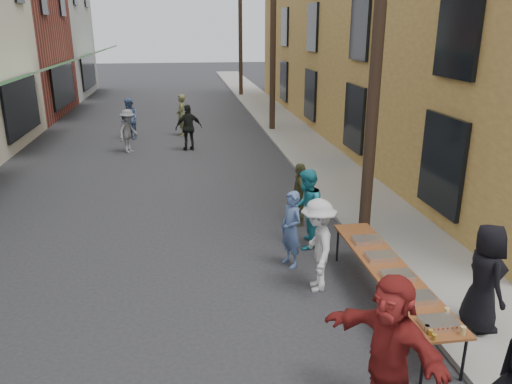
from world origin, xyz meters
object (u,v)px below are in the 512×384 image
object	(u,v)px
utility_pole_mid	(273,27)
catering_tray_sausage	(439,323)
guest_front_c	(306,209)
server	(485,278)
utility_pole_far	(240,27)
serving_table	(390,271)
utility_pole_near	(379,30)

from	to	relation	value
utility_pole_mid	catering_tray_sausage	world-z (taller)	utility_pole_mid
guest_front_c	server	size ratio (longest dim) A/B	1.01
utility_pole_far	server	xyz separation A→B (m)	(0.38, -28.03, -3.54)
catering_tray_sausage	server	distance (m)	1.39
serving_table	catering_tray_sausage	xyz separation A→B (m)	(-0.00, -1.65, 0.08)
utility_pole_near	utility_pole_far	size ratio (longest dim) A/B	1.00
utility_pole_far	serving_table	world-z (taller)	utility_pole_far
serving_table	guest_front_c	size ratio (longest dim) A/B	2.31
utility_pole_near	utility_pole_far	xyz separation A→B (m)	(0.00, 24.00, 0.00)
utility_pole_mid	serving_table	bearing A→B (deg)	-92.84
serving_table	server	distance (m)	1.45
catering_tray_sausage	guest_front_c	bearing A→B (deg)	99.96
utility_pole_near	utility_pole_mid	bearing A→B (deg)	90.00
serving_table	server	bearing A→B (deg)	-37.28
catering_tray_sausage	guest_front_c	xyz separation A→B (m)	(-0.76, 4.32, 0.08)
utility_pole_far	utility_pole_near	bearing A→B (deg)	-90.00
guest_front_c	utility_pole_near	bearing A→B (deg)	130.50
serving_table	guest_front_c	xyz separation A→B (m)	(-0.76, 2.67, 0.15)
utility_pole_near	server	size ratio (longest dim) A/B	5.25
serving_table	guest_front_c	distance (m)	2.78
utility_pole_mid	guest_front_c	size ratio (longest dim) A/B	5.19
utility_pole_far	server	distance (m)	28.25
utility_pole_mid	catering_tray_sausage	size ratio (longest dim) A/B	18.00
utility_pole_mid	server	xyz separation A→B (m)	(0.38, -16.03, -3.54)
utility_pole_mid	utility_pole_far	bearing A→B (deg)	90.00
catering_tray_sausage	server	bearing A→B (deg)	34.64
utility_pole_far	utility_pole_mid	bearing A→B (deg)	-90.00
utility_pole_near	guest_front_c	distance (m)	3.97
utility_pole_mid	utility_pole_far	xyz separation A→B (m)	(0.00, 12.00, 0.00)
utility_pole_mid	server	size ratio (longest dim) A/B	5.25
utility_pole_near	utility_pole_far	bearing A→B (deg)	90.00
guest_front_c	serving_table	bearing A→B (deg)	38.28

